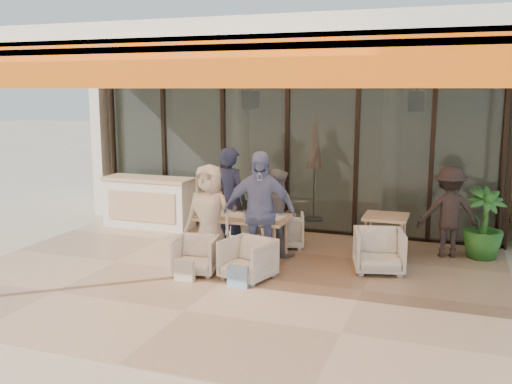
% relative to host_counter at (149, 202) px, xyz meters
% --- Properties ---
extents(ground, '(70.00, 70.00, 0.00)m').
position_rel_host_counter_xyz_m(ground, '(2.71, -2.30, -0.53)').
color(ground, '#C6B293').
rests_on(ground, ground).
extents(terrace_floor, '(8.00, 6.00, 0.01)m').
position_rel_host_counter_xyz_m(terrace_floor, '(2.71, -2.30, -0.53)').
color(terrace_floor, tan).
rests_on(terrace_floor, ground).
extents(terrace_structure, '(8.00, 6.00, 3.40)m').
position_rel_host_counter_xyz_m(terrace_structure, '(2.71, -2.56, 2.72)').
color(terrace_structure, silver).
rests_on(terrace_structure, ground).
extents(glass_storefront, '(8.08, 0.10, 3.20)m').
position_rel_host_counter_xyz_m(glass_storefront, '(2.71, 0.70, 1.07)').
color(glass_storefront, '#9EADA3').
rests_on(glass_storefront, ground).
extents(interior_block, '(9.05, 3.62, 3.52)m').
position_rel_host_counter_xyz_m(interior_block, '(2.71, 3.02, 1.70)').
color(interior_block, silver).
rests_on(interior_block, ground).
extents(host_counter, '(1.85, 0.65, 1.04)m').
position_rel_host_counter_xyz_m(host_counter, '(0.00, 0.00, 0.00)').
color(host_counter, silver).
rests_on(host_counter, ground).
extents(dining_table, '(1.50, 0.90, 0.93)m').
position_rel_host_counter_xyz_m(dining_table, '(2.59, -1.40, 0.16)').
color(dining_table, '#E0B989').
rests_on(dining_table, ground).
extents(chair_far_left, '(0.59, 0.55, 0.60)m').
position_rel_host_counter_xyz_m(chair_far_left, '(2.18, -0.45, -0.23)').
color(chair_far_left, silver).
rests_on(chair_far_left, ground).
extents(chair_far_right, '(0.81, 0.78, 0.68)m').
position_rel_host_counter_xyz_m(chair_far_right, '(3.02, -0.45, -0.19)').
color(chair_far_right, silver).
rests_on(chair_far_right, ground).
extents(chair_near_left, '(0.72, 0.69, 0.64)m').
position_rel_host_counter_xyz_m(chair_near_left, '(2.18, -2.35, -0.21)').
color(chair_near_left, silver).
rests_on(chair_near_left, ground).
extents(chair_near_right, '(0.82, 0.79, 0.69)m').
position_rel_host_counter_xyz_m(chair_near_right, '(3.02, -2.35, -0.19)').
color(chair_near_right, silver).
rests_on(chair_near_right, ground).
extents(diner_navy, '(0.77, 0.64, 1.82)m').
position_rel_host_counter_xyz_m(diner_navy, '(2.18, -0.95, 0.38)').
color(diner_navy, '#1B213C').
rests_on(diner_navy, ground).
extents(diner_grey, '(0.88, 0.79, 1.48)m').
position_rel_host_counter_xyz_m(diner_grey, '(3.02, -0.95, 0.21)').
color(diner_grey, slate).
rests_on(diner_grey, ground).
extents(diner_cream, '(0.83, 0.57, 1.63)m').
position_rel_host_counter_xyz_m(diner_cream, '(2.18, -1.85, 0.28)').
color(diner_cream, beige).
rests_on(diner_cream, ground).
extents(diner_periwinkle, '(1.18, 0.71, 1.87)m').
position_rel_host_counter_xyz_m(diner_periwinkle, '(3.02, -1.85, 0.41)').
color(diner_periwinkle, '#6B7EB3').
rests_on(diner_periwinkle, ground).
extents(tote_bag_cream, '(0.30, 0.10, 0.34)m').
position_rel_host_counter_xyz_m(tote_bag_cream, '(2.18, -2.75, -0.36)').
color(tote_bag_cream, silver).
rests_on(tote_bag_cream, ground).
extents(tote_bag_blue, '(0.30, 0.10, 0.34)m').
position_rel_host_counter_xyz_m(tote_bag_blue, '(3.02, -2.75, -0.36)').
color(tote_bag_blue, '#99BFD8').
rests_on(tote_bag_blue, ground).
extents(side_table, '(0.70, 0.70, 0.74)m').
position_rel_host_counter_xyz_m(side_table, '(4.79, -0.60, 0.11)').
color(side_table, '#E0B989').
rests_on(side_table, ground).
extents(side_chair, '(0.88, 0.84, 0.75)m').
position_rel_host_counter_xyz_m(side_chair, '(4.79, -1.35, -0.16)').
color(side_chair, silver).
rests_on(side_chair, ground).
extents(standing_woman, '(1.11, 0.80, 1.55)m').
position_rel_host_counter_xyz_m(standing_woman, '(5.76, -0.15, 0.25)').
color(standing_woman, black).
rests_on(standing_woman, ground).
extents(potted_palm, '(0.91, 0.91, 1.20)m').
position_rel_host_counter_xyz_m(potted_palm, '(6.31, -0.04, 0.07)').
color(potted_palm, '#1E5919').
rests_on(potted_palm, ground).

